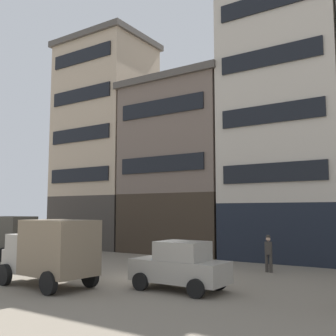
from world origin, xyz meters
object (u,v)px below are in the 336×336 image
Objects in this scene: sedan_light at (180,266)px; delivery_truck_near at (50,250)px; delivery_truck_far at (3,236)px; pedestrian_officer at (268,252)px.

delivery_truck_near is at bearing -154.65° from sedan_light.
delivery_truck_near is 10.50m from delivery_truck_far.
delivery_truck_far is 16.03m from pedestrian_officer.
sedan_light is at bearing 25.35° from delivery_truck_near.
delivery_truck_far is 14.41m from sedan_light.
delivery_truck_near is 1.21× the size of sedan_light.
sedan_light is 6.26m from pedestrian_officer.
sedan_light reaches higher than pedestrian_officer.
delivery_truck_far is at bearing 155.36° from delivery_truck_near.
pedestrian_officer is (1.29, 6.13, 0.07)m from sedan_light.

